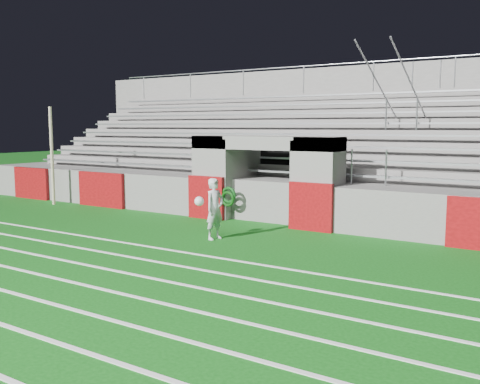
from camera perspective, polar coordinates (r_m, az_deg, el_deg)
The scene contains 6 objects.
ground at distance 13.52m, azimuth -4.87°, elevation -5.36°, with size 90.00×90.00×0.00m, color #0D5010.
field_post at distance 20.94m, azimuth -19.42°, elevation 3.64°, with size 0.11×0.11×3.61m, color #C0B58F.
field_markings at distance 10.16m, azimuth -22.61°, elevation -10.04°, with size 28.00×8.09×0.01m.
stadium_structure at distance 20.16m, azimuth 9.06°, elevation 2.95°, with size 26.00×8.48×5.42m.
goalkeeper_with_ball at distance 13.72m, azimuth -2.77°, elevation -1.77°, with size 0.69×0.64×1.58m.
hose_coil at distance 16.28m, azimuth -1.27°, elevation -0.51°, with size 0.52×0.14×0.61m.
Camera 1 is at (8.08, -10.45, 2.90)m, focal length 40.00 mm.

